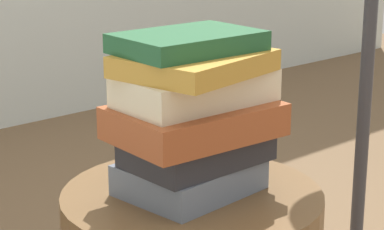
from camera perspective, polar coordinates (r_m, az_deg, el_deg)
The scene contains 6 objects.
book_slate at distance 1.32m, azimuth -0.11°, elevation -4.74°, with size 0.22×0.18×0.06m, color slate.
book_charcoal at distance 1.29m, azimuth 0.40°, elevation -2.65°, with size 0.24×0.16×0.05m, color #28282D.
book_rust at distance 1.27m, azimuth 0.11°, elevation -0.49°, with size 0.27×0.19×0.06m, color #994723.
book_cream at distance 1.27m, azimuth 0.34°, elevation 2.07°, with size 0.26×0.15×0.05m, color beige.
book_ochre at distance 1.25m, azimuth 0.20°, elevation 3.98°, with size 0.24×0.19×0.04m, color #B7842D.
book_forest at distance 1.26m, azimuth -0.16°, elevation 5.65°, with size 0.24×0.16×0.03m, color #1E512D.
Camera 1 is at (-0.82, -0.91, 0.95)m, focal length 69.54 mm.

